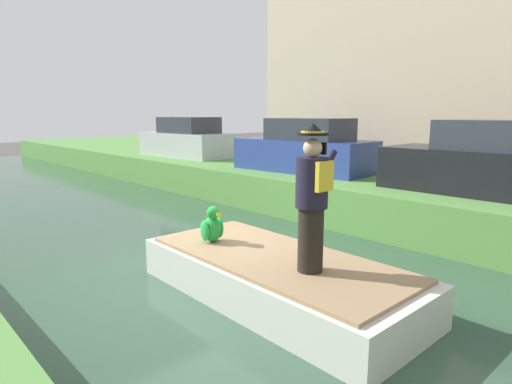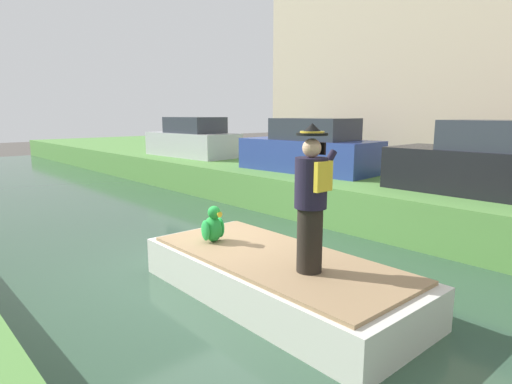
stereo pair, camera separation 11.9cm
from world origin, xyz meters
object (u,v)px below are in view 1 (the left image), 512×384
at_px(parked_car_silver, 187,140).
at_px(parrot_plush, 212,226).
at_px(parked_car_dark, 489,163).
at_px(parked_car_blue, 305,149).
at_px(person_pirate, 312,199).
at_px(boat, 276,277).

bearing_deg(parked_car_silver, parrot_plush, -122.00).
height_order(parked_car_dark, parked_car_blue, same).
bearing_deg(parked_car_silver, person_pirate, -116.71).
bearing_deg(person_pirate, parked_car_dark, -17.96).
height_order(person_pirate, parrot_plush, person_pirate).
relative_size(person_pirate, parked_car_silver, 0.45).
xyz_separation_m(boat, parrot_plush, (-0.24, 1.15, 0.55)).
distance_m(parrot_plush, parked_car_silver, 10.41).
xyz_separation_m(parked_car_blue, parked_car_silver, (0.00, 5.97, 0.00)).
height_order(person_pirate, parked_car_silver, person_pirate).
bearing_deg(boat, parked_car_blue, 37.12).
distance_m(boat, parked_car_blue, 6.73).
bearing_deg(parrot_plush, parked_car_blue, 27.26).
relative_size(parked_car_blue, parked_car_silver, 1.00).
xyz_separation_m(person_pirate, parked_car_blue, (5.36, 4.68, 0.04)).
distance_m(person_pirate, parked_car_silver, 11.93).
height_order(parrot_plush, parked_car_silver, parked_car_silver).
bearing_deg(parked_car_silver, boat, -117.87).
height_order(boat, parrot_plush, parrot_plush).
xyz_separation_m(boat, person_pirate, (-0.10, -0.70, 1.23)).
bearing_deg(parked_car_blue, person_pirate, -138.86).
bearing_deg(boat, parrot_plush, 101.75).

